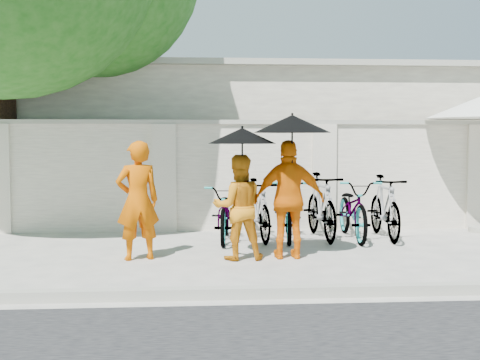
{
  "coord_description": "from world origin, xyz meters",
  "views": [
    {
      "loc": [
        -0.38,
        -8.13,
        1.74
      ],
      "look_at": [
        0.27,
        1.04,
        1.1
      ],
      "focal_mm": 45.0,
      "sensor_mm": 36.0,
      "label": 1
    }
  ],
  "objects": [
    {
      "name": "monk_center",
      "position": [
        0.2,
        0.4,
        0.75
      ],
      "size": [
        0.77,
        0.62,
        1.51
      ],
      "primitive_type": "imported",
      "rotation": [
        0.0,
        0.0,
        3.2
      ],
      "color": "orange",
      "rests_on": "ground"
    },
    {
      "name": "bike_4",
      "position": [
        2.3,
        2.0,
        0.52
      ],
      "size": [
        0.75,
        1.99,
        1.03
      ],
      "primitive_type": "imported",
      "rotation": [
        0.0,
        0.0,
        -0.03
      ],
      "color": "gray",
      "rests_on": "ground"
    },
    {
      "name": "kerb",
      "position": [
        0.0,
        -1.7,
        0.06
      ],
      "size": [
        40.0,
        0.16,
        0.12
      ],
      "primitive_type": "cube",
      "color": "gray",
      "rests_on": "ground"
    },
    {
      "name": "ground",
      "position": [
        0.0,
        0.0,
        0.0
      ],
      "size": [
        80.0,
        80.0,
        0.0
      ],
      "primitive_type": "plane",
      "color": "beige"
    },
    {
      "name": "building_behind",
      "position": [
        2.0,
        7.0,
        1.6
      ],
      "size": [
        14.0,
        6.0,
        3.2
      ],
      "primitive_type": "cube",
      "color": "beige",
      "rests_on": "ground"
    },
    {
      "name": "parasol_center",
      "position": [
        0.25,
        0.32,
        1.77
      ],
      "size": [
        0.97,
        0.97,
        1.03
      ],
      "color": "black",
      "rests_on": "ground"
    },
    {
      "name": "bike_5",
      "position": [
        2.85,
        2.0,
        0.55
      ],
      "size": [
        0.59,
        1.85,
        1.1
      ],
      "primitive_type": "imported",
      "rotation": [
        0.0,
        0.0,
        -0.04
      ],
      "color": "gray",
      "rests_on": "ground"
    },
    {
      "name": "bike_0",
      "position": [
        0.09,
        1.96,
        0.48
      ],
      "size": [
        0.8,
        1.89,
        0.96
      ],
      "primitive_type": "imported",
      "rotation": [
        0.0,
        0.0,
        -0.09
      ],
      "color": "gray",
      "rests_on": "ground"
    },
    {
      "name": "monk_right",
      "position": [
        0.94,
        0.43,
        0.86
      ],
      "size": [
        1.01,
        0.43,
        1.72
      ],
      "primitive_type": "imported",
      "rotation": [
        0.0,
        0.0,
        3.13
      ],
      "color": "orange",
      "rests_on": "ground"
    },
    {
      "name": "compound_wall",
      "position": [
        1.0,
        3.2,
        1.0
      ],
      "size": [
        20.0,
        0.3,
        2.0
      ],
      "primitive_type": "cube",
      "color": "#EDE2CB",
      "rests_on": "ground"
    },
    {
      "name": "bike_2",
      "position": [
        1.19,
        2.07,
        0.52
      ],
      "size": [
        0.93,
        2.04,
        1.03
      ],
      "primitive_type": "imported",
      "rotation": [
        0.0,
        0.0,
        -0.12
      ],
      "color": "gray",
      "rests_on": "ground"
    },
    {
      "name": "parasol_right",
      "position": [
        0.96,
        0.35,
        1.94
      ],
      "size": [
        1.1,
        1.1,
        1.1
      ],
      "color": "black",
      "rests_on": "ground"
    },
    {
      "name": "monk_left",
      "position": [
        -1.23,
        0.49,
        0.85
      ],
      "size": [
        0.72,
        0.58,
        1.7
      ],
      "primitive_type": "imported",
      "rotation": [
        0.0,
        0.0,
        3.45
      ],
      "color": "#C25000",
      "rests_on": "ground"
    },
    {
      "name": "bike_1",
      "position": [
        0.64,
        2.02,
        0.52
      ],
      "size": [
        0.7,
        1.79,
        1.05
      ],
      "primitive_type": "imported",
      "rotation": [
        0.0,
        0.0,
        0.12
      ],
      "color": "gray",
      "rests_on": "ground"
    },
    {
      "name": "bike_3",
      "position": [
        1.74,
        2.05,
        0.57
      ],
      "size": [
        0.62,
        1.92,
        1.14
      ],
      "primitive_type": "imported",
      "rotation": [
        0.0,
        0.0,
        0.04
      ],
      "color": "gray",
      "rests_on": "ground"
    }
  ]
}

